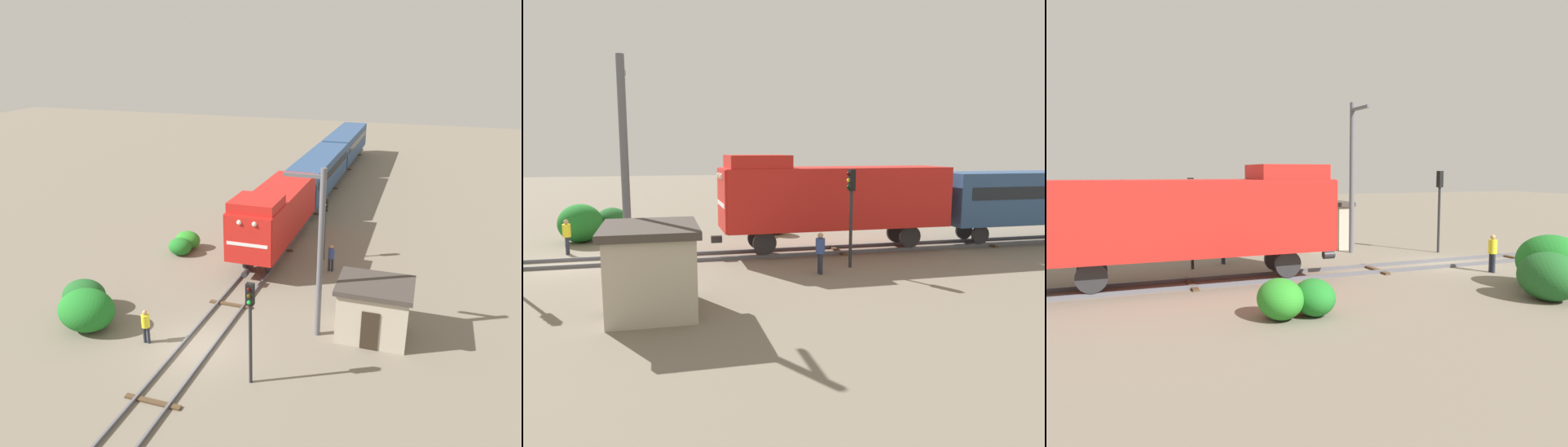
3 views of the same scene
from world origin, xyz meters
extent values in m
plane|color=#756B5B|center=(0.00, 0.00, 0.00)|extent=(148.76, 148.76, 0.00)
cube|color=#595960|center=(-0.72, 0.00, 0.08)|extent=(0.10, 99.17, 0.16)
cube|color=#595960|center=(0.72, 0.00, 0.08)|extent=(0.10, 99.17, 0.16)
cube|color=#4C3823|center=(0.00, 4.13, 0.04)|extent=(2.40, 0.24, 0.09)
cube|color=#4C3823|center=(0.00, 12.40, 0.04)|extent=(2.40, 0.24, 0.09)
cube|color=#4C3823|center=(0.00, 20.66, 0.04)|extent=(2.40, 0.24, 0.09)
cube|color=red|center=(0.00, 12.29, 2.71)|extent=(2.90, 11.00, 2.90)
cube|color=red|center=(0.00, 8.39, 4.46)|extent=(2.75, 2.80, 0.60)
cube|color=red|center=(0.00, 6.74, 2.71)|extent=(2.84, 0.10, 2.84)
cube|color=white|center=(0.00, 6.70, 2.51)|extent=(2.46, 0.06, 0.20)
sphere|color=white|center=(-0.45, 6.69, 3.81)|extent=(0.28, 0.28, 0.28)
sphere|color=white|center=(0.45, 6.69, 3.81)|extent=(0.28, 0.28, 0.28)
cylinder|color=#262628|center=(0.00, 6.44, 0.86)|extent=(0.36, 0.50, 0.36)
cylinder|color=#262628|center=(-0.72, 8.59, 0.71)|extent=(0.18, 1.10, 1.10)
cylinder|color=#262628|center=(0.72, 8.59, 0.71)|extent=(0.18, 1.10, 1.10)
cylinder|color=#262628|center=(-0.72, 15.99, 0.71)|extent=(0.18, 1.10, 1.10)
cylinder|color=#262628|center=(0.72, 15.99, 0.71)|extent=(0.18, 1.10, 1.10)
cylinder|color=#262628|center=(-0.72, 19.99, 0.64)|extent=(0.16, 0.96, 0.96)
cylinder|color=#262628|center=(0.72, 19.99, 0.64)|extent=(0.16, 0.96, 0.96)
cylinder|color=#262628|center=(3.40, 11.77, 2.10)|extent=(0.14, 0.14, 4.20)
cube|color=black|center=(3.40, 11.77, 3.75)|extent=(0.32, 0.24, 0.90)
sphere|color=#390606|center=(3.40, 11.63, 4.02)|extent=(0.16, 0.16, 0.16)
sphere|color=yellow|center=(3.40, 11.63, 3.74)|extent=(0.16, 0.16, 0.16)
sphere|color=black|center=(3.40, 11.63, 3.46)|extent=(0.16, 0.16, 0.16)
cylinder|color=#262B38|center=(-2.50, -0.46, 0.42)|extent=(0.15, 0.15, 0.85)
cylinder|color=#262B38|center=(-2.30, -0.46, 0.42)|extent=(0.15, 0.15, 0.85)
cylinder|color=yellow|center=(-2.40, -0.46, 1.16)|extent=(0.38, 0.38, 0.62)
sphere|color=tan|center=(-2.40, -0.46, 1.58)|extent=(0.23, 0.23, 0.23)
cylinder|color=#262B38|center=(4.10, 10.16, 0.42)|extent=(0.15, 0.15, 0.85)
cylinder|color=#262B38|center=(4.30, 10.16, 0.42)|extent=(0.15, 0.15, 0.85)
cylinder|color=#33478C|center=(4.20, 10.16, 1.16)|extent=(0.38, 0.38, 0.62)
sphere|color=tan|center=(4.20, 10.16, 1.58)|extent=(0.23, 0.23, 0.23)
cylinder|color=#595960|center=(5.00, 2.78, 4.10)|extent=(0.28, 0.28, 8.21)
cube|color=#595960|center=(4.10, 2.78, 7.81)|extent=(1.80, 0.16, 0.16)
cube|color=#B2A893|center=(7.50, 3.58, 1.25)|extent=(3.20, 2.60, 2.50)
cube|color=#3F3833|center=(7.50, 3.58, 2.62)|extent=(3.50, 2.90, 0.24)
cube|color=#2D2319|center=(7.50, 2.26, 0.95)|extent=(0.80, 0.06, 1.90)
ellipsoid|color=#1F7526|center=(-5.75, -0.30, 1.04)|extent=(2.86, 2.34, 2.08)
ellipsoid|color=#2A8626|center=(-5.73, 10.63, 0.62)|extent=(1.72, 1.41, 1.25)
ellipsoid|color=#1F5D26|center=(-7.06, 1.24, 0.85)|extent=(2.33, 1.91, 1.70)
ellipsoid|color=#1F7426|center=(-5.75, 9.53, 0.58)|extent=(1.59, 1.30, 1.16)
camera|label=1|loc=(9.19, -18.28, 13.23)|focal=35.00mm
camera|label=2|loc=(23.42, 3.87, 5.07)|focal=35.00mm
camera|label=3|loc=(-19.98, 15.51, 4.45)|focal=35.00mm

